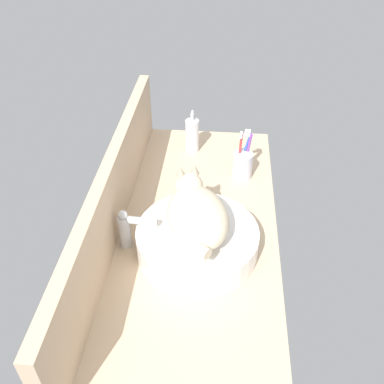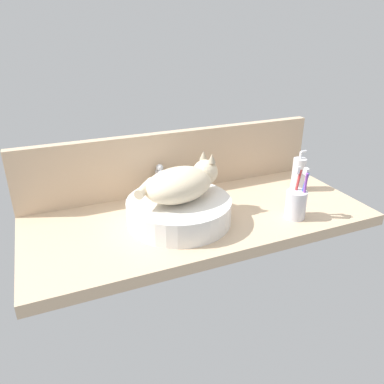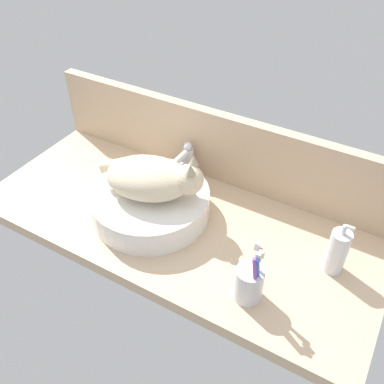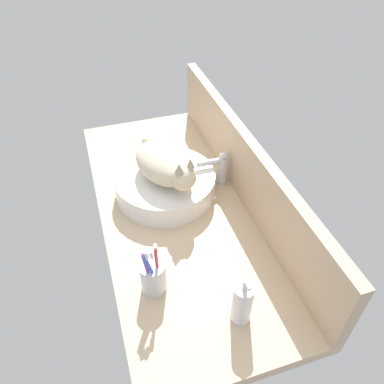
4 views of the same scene
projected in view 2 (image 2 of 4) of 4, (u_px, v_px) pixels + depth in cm
name	position (u px, v px, depth cm)	size (l,w,h in cm)	color
ground_plane	(199.00, 219.00, 135.18)	(121.97, 52.72, 4.00)	#D1B28E
backsplash_panel	(175.00, 161.00, 149.87)	(121.97, 3.60, 24.30)	#CCAD8C
sink_basin	(179.00, 210.00, 128.05)	(35.75, 35.75, 8.24)	white
cat	(182.00, 183.00, 124.81)	(31.71, 23.60, 14.00)	beige
faucet	(161.00, 180.00, 144.07)	(3.60, 11.82, 13.60)	silver
soap_dispenser	(298.00, 174.00, 151.47)	(5.32, 5.32, 16.67)	silver
toothbrush_cup	(296.00, 203.00, 129.98)	(7.18, 7.18, 18.68)	silver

